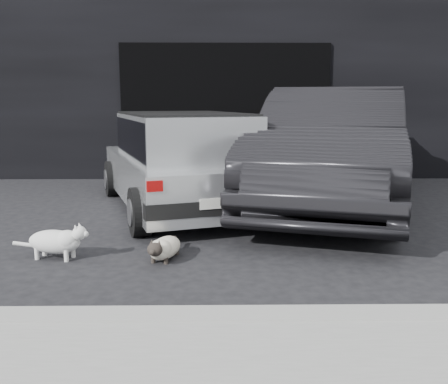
{
  "coord_description": "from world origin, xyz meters",
  "views": [
    {
      "loc": [
        0.85,
        -5.77,
        1.53
      ],
      "look_at": [
        0.92,
        -0.26,
        0.52
      ],
      "focal_mm": 40.0,
      "sensor_mm": 36.0,
      "label": 1
    }
  ],
  "objects_px": {
    "cat_siamese": "(163,248)",
    "silver_hatchback": "(181,157)",
    "second_car": "(334,148)",
    "cat_white": "(58,241)"
  },
  "relations": [
    {
      "from": "cat_siamese",
      "to": "silver_hatchback",
      "type": "bearing_deg",
      "value": -75.44
    },
    {
      "from": "second_car",
      "to": "cat_siamese",
      "type": "height_order",
      "value": "second_car"
    },
    {
      "from": "silver_hatchback",
      "to": "cat_siamese",
      "type": "height_order",
      "value": "silver_hatchback"
    },
    {
      "from": "cat_siamese",
      "to": "cat_white",
      "type": "bearing_deg",
      "value": 11.73
    },
    {
      "from": "second_car",
      "to": "cat_white",
      "type": "distance_m",
      "value": 4.09
    },
    {
      "from": "cat_siamese",
      "to": "second_car",
      "type": "bearing_deg",
      "value": -116.71
    },
    {
      "from": "silver_hatchback",
      "to": "cat_white",
      "type": "xyz_separation_m",
      "value": [
        -1.05,
        -2.24,
        -0.57
      ]
    },
    {
      "from": "silver_hatchback",
      "to": "cat_white",
      "type": "bearing_deg",
      "value": -133.51
    },
    {
      "from": "silver_hatchback",
      "to": "second_car",
      "type": "xyz_separation_m",
      "value": [
        2.18,
        0.17,
        0.11
      ]
    },
    {
      "from": "silver_hatchback",
      "to": "cat_siamese",
      "type": "relative_size",
      "value": 5.35
    }
  ]
}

